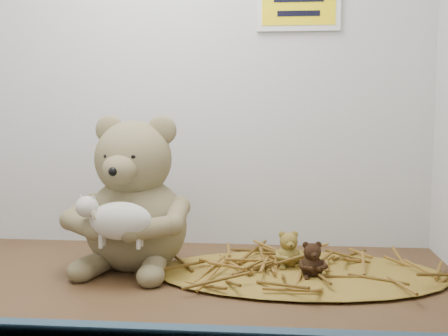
# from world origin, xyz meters

# --- Properties ---
(alcove_shell) EXTENTS (1.20, 0.60, 0.90)m
(alcove_shell) POSITION_xyz_m (0.00, 0.09, 0.45)
(alcove_shell) COLOR #3C2214
(alcove_shell) RESTS_ON ground
(front_rail) EXTENTS (1.19, 0.02, 0.04)m
(front_rail) POSITION_xyz_m (0.00, -0.29, 0.02)
(front_rail) COLOR #335062
(front_rail) RESTS_ON shelf_floor
(straw_bed) EXTENTS (0.55, 0.32, 0.01)m
(straw_bed) POSITION_xyz_m (0.30, 0.07, 0.01)
(straw_bed) COLOR olive
(straw_bed) RESTS_ON shelf_floor
(main_teddy) EXTENTS (0.28, 0.29, 0.30)m
(main_teddy) POSITION_xyz_m (-0.02, 0.09, 0.15)
(main_teddy) COLOR #877A53
(main_teddy) RESTS_ON shelf_floor
(toy_lamb) EXTENTS (0.15, 0.09, 0.10)m
(toy_lamb) POSITION_xyz_m (-0.02, -0.02, 0.12)
(toy_lamb) COLOR beige
(toy_lamb) RESTS_ON main_teddy
(mini_teddy_tan) EXTENTS (0.07, 0.07, 0.07)m
(mini_teddy_tan) POSITION_xyz_m (0.28, 0.09, 0.05)
(mini_teddy_tan) COLOR olive
(mini_teddy_tan) RESTS_ON straw_bed
(mini_teddy_brown) EXTENTS (0.06, 0.06, 0.07)m
(mini_teddy_brown) POSITION_xyz_m (0.32, 0.04, 0.04)
(mini_teddy_brown) COLOR black
(mini_teddy_brown) RESTS_ON straw_bed
(wall_sign) EXTENTS (0.16, 0.01, 0.11)m
(wall_sign) POSITION_xyz_m (0.30, 0.29, 0.55)
(wall_sign) COLOR #DFC10B
(wall_sign) RESTS_ON back_wall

